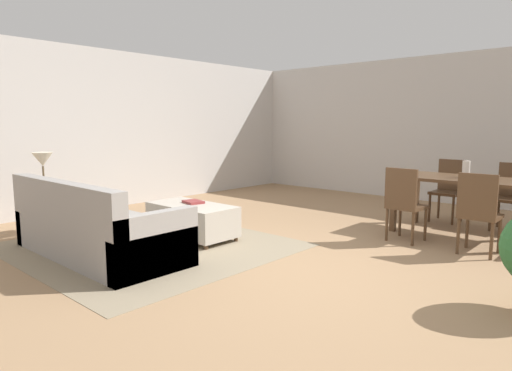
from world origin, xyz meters
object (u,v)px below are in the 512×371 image
Objects in this scene: table_lamp at (43,161)px; dining_chair_near_right at (479,209)px; dining_chair_near_left at (404,200)px; book_on_ottoman at (193,202)px; side_table at (45,201)px; dining_chair_far_left at (449,187)px; dining_chair_far_right at (511,193)px; dining_table at (463,185)px; couch at (95,230)px; ottoman_table at (192,219)px; vase_centerpiece at (466,169)px.

table_lamp is 0.57× the size of dining_chair_near_right.
table_lamp is 0.57× the size of dining_chair_near_left.
book_on_ottoman is (-2.13, -1.55, -0.07)m from dining_chair_near_left.
dining_chair_far_left is (3.64, 4.41, 0.08)m from side_table.
book_on_ottoman is at bearing -133.23° from dining_chair_far_right.
dining_table is 1.79× the size of dining_chair_far_right.
couch is 1.57m from table_lamp.
couch is 4.21m from dining_chair_near_right.
table_lamp reaches higher than dining_chair_near_right.
ottoman_table is at bearing -135.53° from dining_table.
dining_chair_near_right is (0.43, -0.83, -0.15)m from dining_table.
couch reaches higher than dining_table.
couch is 1.90× the size of ottoman_table.
vase_centerpiece reaches higher than dining_chair_far_right.
ottoman_table is 1.98m from side_table.
side_table is at bearing -142.86° from dining_chair_near_left.
side_table is 0.61× the size of dining_chair_far_right.
couch is at bearing -124.74° from dining_chair_far_right.
dining_chair_near_left is at bearing -88.99° from dining_chair_far_left.
ottoman_table is 2.12× the size of side_table.
dining_chair_near_left reaches higher than dining_table.
table_lamp reaches higher than side_table.
dining_chair_near_right reaches higher than couch.
dining_chair_near_right is 1.59m from dining_chair_far_right.
couch is 1.23m from ottoman_table.
ottoman_table is 0.22m from book_on_ottoman.
vase_centerpiece reaches higher than couch.
dining_chair_far_left is 1.00× the size of dining_chair_far_right.
dining_chair_near_right is 4.23× the size of vase_centerpiece.
ottoman_table is 3.35m from dining_chair_near_right.
vase_centerpiece is at bearing 53.92° from couch.
table_lamp is at bearing -138.60° from dining_table.
dining_chair_far_left is 0.85m from dining_chair_far_right.
dining_chair_far_right is (3.07, 4.43, 0.23)m from couch.
dining_chair_far_left is at bearing 120.77° from vase_centerpiece.
table_lamp is 0.57× the size of dining_chair_far_right.
dining_chair_near_left reaches higher than ottoman_table.
dining_table is at bearing 41.40° from side_table.
vase_centerpiece is at bearing 41.48° from side_table.
dining_chair_near_left is at bearing 51.57° from couch.
table_lamp is at bearing -142.86° from dining_chair_near_left.
dining_chair_near_right is at bearing 31.56° from table_lamp.
ottoman_table is 2.24× the size of table_lamp.
ottoman_table is 5.42× the size of vase_centerpiece.
dining_chair_far_right reaches higher than book_on_ottoman.
dining_chair_near_left is 1.78m from dining_chair_far_right.
ottoman_table is at bearing 35.97° from table_lamp.
dining_table is 1.79× the size of dining_chair_near_right.
dining_chair_near_right and dining_chair_far_left have the same top height.
dining_chair_near_left is (2.25, 2.84, 0.23)m from couch.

